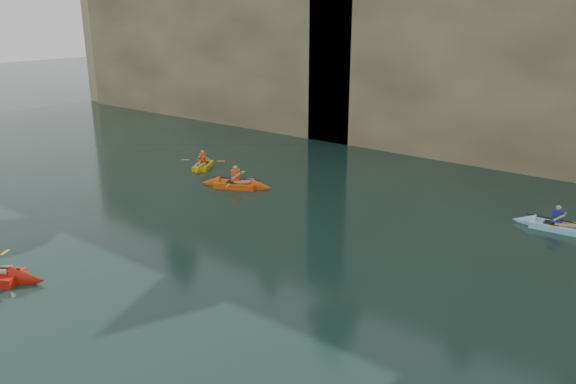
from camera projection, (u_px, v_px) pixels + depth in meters
The scene contains 9 objects.
ground at pixel (130, 336), 14.25m from camera, with size 160.00×160.00×0.00m, color black.
cliff at pixel (520, 42), 34.86m from camera, with size 70.00×16.00×12.00m, color tan.
cliff_slab_west at pixel (209, 47), 41.26m from camera, with size 26.00×2.40×10.56m, color tan.
cliff_slab_center at pixel (516, 56), 28.24m from camera, with size 24.00×2.40×11.40m, color tan.
sea_cave_west at pixel (224, 95), 40.62m from camera, with size 4.50×1.00×4.00m, color black.
sea_cave_center at pixel (397, 124), 32.54m from camera, with size 3.50×1.00×3.20m, color black.
kayaker_orange at pixel (236, 184), 26.14m from camera, with size 3.49×2.39×1.32m.
kayaker_yellow at pixel (203, 165), 29.42m from camera, with size 2.06×2.85×1.18m.
kayaker_ltblue_mid at pixel (556, 226), 21.12m from camera, with size 3.21×2.38×1.21m.
Camera 1 is at (10.82, -7.30, 7.91)m, focal length 35.00 mm.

